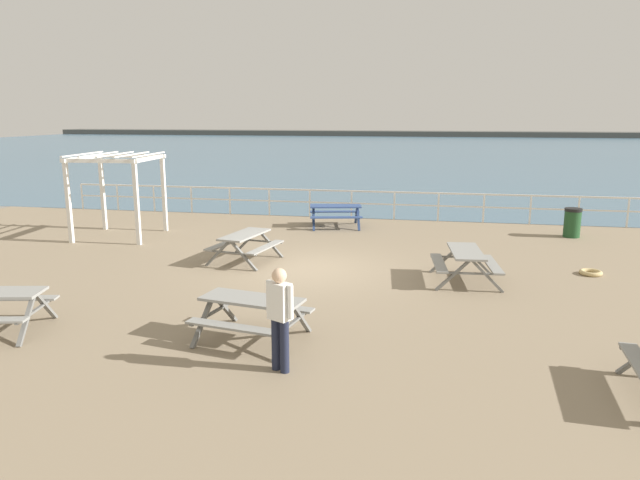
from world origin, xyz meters
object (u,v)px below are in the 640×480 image
picnic_table_near_left (245,241)px  picnic_table_near_right (252,308)px  visitor (280,313)px  picnic_table_far_left (466,258)px  picnic_table_far_right (335,211)px  lattice_pergola (117,176)px  litter_bin (572,223)px

picnic_table_near_left → picnic_table_near_right: 5.71m
picnic_table_near_left → visitor: visitor is taller
visitor → picnic_table_near_left: bearing=-130.3°
picnic_table_far_left → visitor: size_ratio=1.17×
picnic_table_near_right → visitor: visitor is taller
picnic_table_far_left → picnic_table_far_right: bearing=28.5°
visitor → lattice_pergola: lattice_pergola is taller
picnic_table_near_left → litter_bin: size_ratio=2.14×
picnic_table_far_right → picnic_table_near_right: bearing=-100.7°
picnic_table_far_right → lattice_pergola: 7.41m
picnic_table_near_left → picnic_table_far_right: size_ratio=0.98×
picnic_table_near_left → visitor: bearing=-147.0°
picnic_table_near_left → picnic_table_far_left: (5.78, -0.87, 0.00)m
picnic_table_near_right → litter_bin: size_ratio=2.15×
picnic_table_near_right → picnic_table_far_right: size_ratio=0.98×
picnic_table_far_right → lattice_pergola: bearing=-168.1°
picnic_table_near_left → picnic_table_far_right: (1.56, 5.41, 0.00)m
picnic_table_far_right → lattice_pergola: (-6.62, -3.02, 1.41)m
picnic_table_near_right → picnic_table_far_right: same height
lattice_pergola → picnic_table_far_right: bearing=20.1°
picnic_table_near_left → picnic_table_far_right: 5.63m
lattice_pergola → litter_bin: size_ratio=2.87×
picnic_table_near_left → picnic_table_far_right: bearing=-6.0°
visitor → picnic_table_far_right: bearing=-147.5°
lattice_pergola → picnic_table_far_left: bearing=-21.1°
picnic_table_near_left → picnic_table_near_right: bearing=-150.1°
picnic_table_near_left → picnic_table_far_left: bearing=-88.3°
picnic_table_near_left → picnic_table_far_left: 5.85m
picnic_table_far_right → litter_bin: litter_bin is taller
litter_bin → picnic_table_far_right: bearing=178.5°
picnic_table_near_right → lattice_pergola: lattice_pergola is taller
picnic_table_far_left → lattice_pergola: 11.41m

